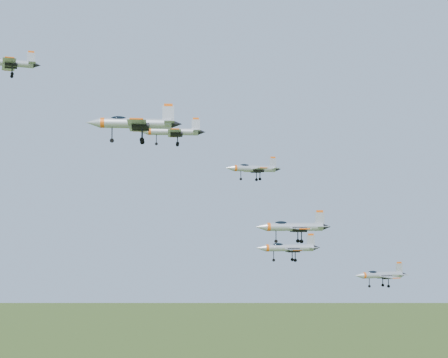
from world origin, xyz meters
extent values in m
cylinder|color=#AAAEB7|center=(-26.64, 14.32, 158.39)|extent=(9.05, 2.20, 1.29)
cone|color=black|center=(-21.49, 14.85, 158.39)|extent=(1.50, 1.24, 1.10)
cube|color=#AAAEB7|center=(-26.16, 11.57, 158.15)|extent=(2.72, 4.59, 0.14)
cube|color=#AAAEB7|center=(-26.72, 17.12, 158.15)|extent=(2.72, 4.59, 0.14)
cube|color=#AAAEB7|center=(-22.58, 14.74, 159.74)|extent=(1.50, 0.27, 2.09)
cube|color=#F15A11|center=(-22.58, 14.74, 160.83)|extent=(1.10, 0.25, 0.35)
cylinder|color=#AAAEB7|center=(0.80, -4.92, 143.92)|extent=(8.23, 2.53, 1.18)
cone|color=#AAAEB7|center=(-4.02, -4.10, 143.92)|extent=(1.80, 1.43, 1.18)
cone|color=black|center=(5.44, -5.71, 143.92)|extent=(1.42, 1.20, 1.00)
ellipsoid|color=black|center=(-1.16, -4.58, 144.37)|extent=(2.11, 1.17, 0.75)
cube|color=#AAAEB7|center=(0.55, -7.45, 143.70)|extent=(2.72, 4.28, 0.13)
cube|color=#AAAEB7|center=(1.40, -2.45, 143.70)|extent=(2.72, 4.28, 0.13)
cube|color=#AAAEB7|center=(4.46, -5.54, 145.15)|extent=(1.36, 0.34, 1.90)
cube|color=#F15A11|center=(4.46, -5.54, 146.14)|extent=(1.00, 0.29, 0.32)
cylinder|color=#AAAEB7|center=(-6.97, -19.48, 142.72)|extent=(9.81, 2.83, 1.40)
cone|color=#AAAEB7|center=(-12.73, -18.61, 142.72)|extent=(2.13, 1.68, 1.40)
cone|color=black|center=(-1.43, -20.31, 142.72)|extent=(1.67, 1.40, 1.19)
ellipsoid|color=black|center=(-9.32, -19.13, 143.25)|extent=(2.50, 1.35, 0.89)
cube|color=#AAAEB7|center=(-7.21, -22.50, 142.45)|extent=(3.16, 5.06, 0.15)
cube|color=#AAAEB7|center=(-6.31, -16.53, 142.45)|extent=(3.16, 5.06, 0.15)
cube|color=#AAAEB7|center=(-2.60, -20.14, 144.18)|extent=(1.62, 0.37, 2.27)
cube|color=#F15A11|center=(-2.60, -20.14, 145.37)|extent=(1.20, 0.33, 0.38)
cylinder|color=#AAAEB7|center=(19.08, 8.83, 139.43)|extent=(8.30, 1.38, 1.20)
cone|color=#AAAEB7|center=(14.12, 8.71, 139.43)|extent=(1.68, 1.23, 1.20)
cone|color=black|center=(23.86, 8.93, 139.43)|extent=(1.31, 1.04, 1.02)
ellipsoid|color=black|center=(17.06, 8.78, 139.88)|extent=(2.04, 0.91, 0.76)
cube|color=#AAAEB7|center=(19.32, 6.26, 139.20)|extent=(2.21, 4.09, 0.13)
cube|color=#AAAEB7|center=(19.21, 11.40, 139.20)|extent=(2.21, 4.09, 0.13)
cube|color=#AAAEB7|center=(22.85, 8.91, 140.67)|extent=(1.38, 0.14, 1.93)
cube|color=#F15A11|center=(22.85, 8.91, 141.68)|extent=(1.01, 0.15, 0.32)
cylinder|color=#AAAEB7|center=(18.92, -12.44, 128.43)|extent=(9.11, 2.35, 1.30)
cone|color=#AAAEB7|center=(13.55, -11.81, 128.43)|extent=(1.94, 1.50, 1.30)
cone|color=black|center=(24.10, -13.05, 128.43)|extent=(1.52, 1.26, 1.11)
ellipsoid|color=black|center=(16.73, -12.18, 128.92)|extent=(2.30, 1.19, 0.83)
cube|color=#AAAEB7|center=(18.79, -15.25, 128.18)|extent=(2.80, 4.65, 0.14)
cube|color=#AAAEB7|center=(19.45, -9.68, 128.18)|extent=(2.80, 4.65, 0.14)
cube|color=#AAAEB7|center=(23.00, -12.92, 129.78)|extent=(1.51, 0.30, 2.10)
cube|color=#F15A11|center=(23.00, -12.92, 130.88)|extent=(1.11, 0.27, 0.35)
cylinder|color=#AAAEB7|center=(21.63, -2.93, 124.74)|extent=(8.49, 2.14, 1.21)
cone|color=#AAAEB7|center=(16.62, -2.37, 124.74)|extent=(1.81, 1.39, 1.21)
cone|color=black|center=(26.46, -3.47, 124.74)|extent=(1.41, 1.17, 1.03)
ellipsoid|color=black|center=(19.59, -2.70, 125.20)|extent=(2.14, 1.10, 0.77)
cube|color=#AAAEB7|center=(21.52, -5.55, 124.51)|extent=(2.59, 4.32, 0.13)
cube|color=#AAAEB7|center=(22.11, -0.35, 124.51)|extent=(2.59, 4.32, 0.13)
cube|color=#AAAEB7|center=(25.43, -3.36, 126.00)|extent=(1.40, 0.27, 1.96)
cube|color=#F15A11|center=(25.43, -3.36, 127.03)|extent=(1.04, 0.24, 0.33)
cylinder|color=#AAAEB7|center=(46.23, 9.64, 118.55)|extent=(8.80, 1.60, 1.27)
cone|color=#AAAEB7|center=(40.98, 9.44, 118.55)|extent=(1.80, 1.33, 1.27)
cone|color=black|center=(51.29, 9.83, 118.55)|extent=(1.40, 1.13, 1.08)
ellipsoid|color=black|center=(44.09, 9.56, 119.03)|extent=(2.17, 0.99, 0.80)
cube|color=#AAAEB7|center=(46.53, 6.92, 118.31)|extent=(2.40, 4.36, 0.14)
cube|color=#AAAEB7|center=(46.32, 12.37, 118.31)|extent=(2.40, 4.36, 0.14)
cube|color=#AAAEB7|center=(50.22, 9.79, 119.87)|extent=(1.46, 0.17, 2.04)
cube|color=#F15A11|center=(50.22, 9.79, 120.94)|extent=(1.08, 0.18, 0.34)
camera|label=1|loc=(-16.91, -104.68, 129.13)|focal=50.00mm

